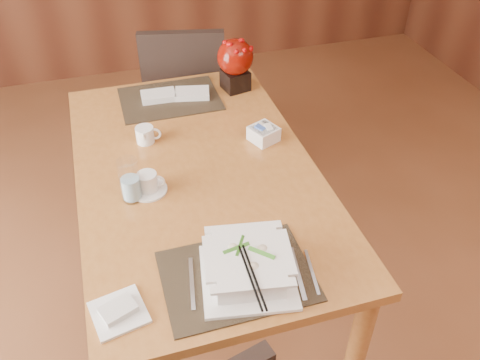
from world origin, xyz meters
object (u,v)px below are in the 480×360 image
object	(u,v)px
coffee_cup	(148,184)
dining_table	(198,189)
bread_plate	(119,313)
creamer_jug	(145,135)
water_glass	(130,180)
sugar_caddy	(264,134)
far_chair	(186,95)
soup_setting	(248,267)
berry_decor	(235,62)

from	to	relation	value
coffee_cup	dining_table	bearing A→B (deg)	20.46
coffee_cup	bread_plate	size ratio (longest dim) A/B	0.93
creamer_jug	bread_plate	xyz separation A→B (m)	(-0.20, -0.82, -0.03)
water_glass	sugar_caddy	xyz separation A→B (m)	(0.57, 0.21, -0.05)
sugar_caddy	creamer_jug	bearing A→B (deg)	164.78
sugar_caddy	coffee_cup	bearing A→B (deg)	-159.79
coffee_cup	far_chair	size ratio (longest dim) A/B	0.14
coffee_cup	water_glass	size ratio (longest dim) A/B	0.81
soup_setting	far_chair	world-z (taller)	far_chair
dining_table	water_glass	size ratio (longest dim) A/B	8.97
dining_table	sugar_caddy	size ratio (longest dim) A/B	14.80
coffee_cup	berry_decor	bearing A→B (deg)	50.90
water_glass	berry_decor	bearing A→B (deg)	48.83
bread_plate	creamer_jug	bearing A→B (deg)	76.37
bread_plate	far_chair	bearing A→B (deg)	71.70
creamer_jug	sugar_caddy	xyz separation A→B (m)	(0.47, -0.13, -0.00)
far_chair	bread_plate	bearing A→B (deg)	84.40
water_glass	creamer_jug	size ratio (longest dim) A/B	1.75
soup_setting	far_chair	size ratio (longest dim) A/B	0.33
dining_table	berry_decor	distance (m)	0.69
soup_setting	creamer_jug	distance (m)	0.83
water_glass	creamer_jug	distance (m)	0.36
water_glass	bread_plate	xyz separation A→B (m)	(-0.10, -0.49, -0.08)
water_glass	far_chair	size ratio (longest dim) A/B	0.18
dining_table	soup_setting	size ratio (longest dim) A/B	4.69
dining_table	soup_setting	world-z (taller)	soup_setting
dining_table	bread_plate	bearing A→B (deg)	-121.54
dining_table	berry_decor	size ratio (longest dim) A/B	6.06
sugar_caddy	far_chair	distance (m)	0.87
soup_setting	sugar_caddy	xyz separation A→B (m)	(0.28, 0.68, -0.03)
creamer_jug	water_glass	bearing A→B (deg)	-92.06
soup_setting	berry_decor	bearing A→B (deg)	85.35
creamer_jug	coffee_cup	bearing A→B (deg)	-82.65
dining_table	far_chair	size ratio (longest dim) A/B	1.57
dining_table	berry_decor	world-z (taller)	berry_decor
coffee_cup	creamer_jug	distance (m)	0.32
dining_table	sugar_caddy	world-z (taller)	sugar_caddy
far_chair	dining_table	bearing A→B (deg)	93.97
water_glass	creamer_jug	world-z (taller)	water_glass
coffee_cup	water_glass	bearing A→B (deg)	-157.81
coffee_cup	sugar_caddy	xyz separation A→B (m)	(0.50, 0.19, -0.00)
sugar_caddy	berry_decor	world-z (taller)	berry_decor
water_glass	berry_decor	xyz separation A→B (m)	(0.58, 0.66, 0.06)
bread_plate	far_chair	world-z (taller)	far_chair
creamer_jug	bread_plate	size ratio (longest dim) A/B	0.65
berry_decor	bread_plate	world-z (taller)	berry_decor
dining_table	creamer_jug	distance (m)	0.32
soup_setting	dining_table	bearing A→B (deg)	102.60
coffee_cup	sugar_caddy	bearing A→B (deg)	20.21
water_glass	creamer_jug	bearing A→B (deg)	73.94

